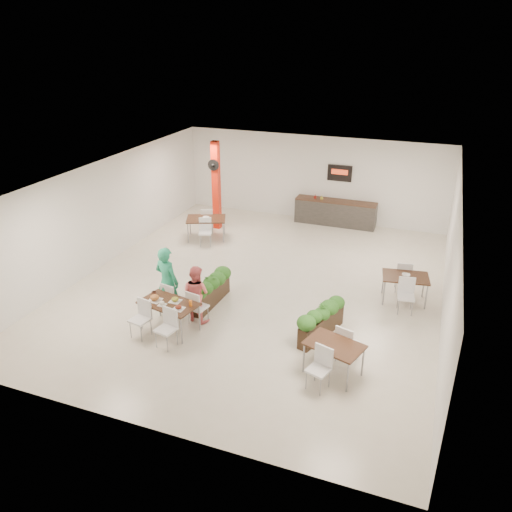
% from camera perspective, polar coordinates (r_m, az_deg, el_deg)
% --- Properties ---
extents(ground, '(12.00, 12.00, 0.00)m').
position_cam_1_polar(ground, '(14.36, 0.20, -3.37)').
color(ground, beige).
rests_on(ground, ground).
extents(room_shell, '(10.10, 12.10, 3.22)m').
position_cam_1_polar(room_shell, '(13.54, 0.21, 4.16)').
color(room_shell, white).
rests_on(room_shell, ground).
extents(red_column, '(0.40, 0.41, 3.20)m').
position_cam_1_polar(red_column, '(18.08, -4.58, 8.12)').
color(red_column, red).
rests_on(red_column, ground).
extents(service_counter, '(3.00, 0.64, 2.20)m').
position_cam_1_polar(service_counter, '(18.94, 9.05, 4.99)').
color(service_counter, '#2B2826').
rests_on(service_counter, ground).
extents(main_table, '(1.53, 1.82, 0.92)m').
position_cam_1_polar(main_table, '(12.22, -9.95, -5.73)').
color(main_table, black).
rests_on(main_table, ground).
extents(diner_man, '(0.75, 0.57, 1.86)m').
position_cam_1_polar(diner_man, '(12.75, -10.12, -2.89)').
color(diner_man, '#249D70').
rests_on(diner_man, ground).
extents(diner_woman, '(0.82, 0.69, 1.48)m').
position_cam_1_polar(diner_woman, '(12.48, -6.87, -4.27)').
color(diner_woman, '#F26B6D').
rests_on(diner_woman, ground).
extents(planter_left, '(0.46, 1.72, 0.89)m').
position_cam_1_polar(planter_left, '(13.25, -5.11, -3.62)').
color(planter_left, black).
rests_on(planter_left, ground).
extents(planter_right, '(0.82, 1.65, 0.89)m').
position_cam_1_polar(planter_right, '(11.97, 7.52, -7.11)').
color(planter_right, black).
rests_on(planter_right, ground).
extents(side_table_a, '(1.57, 1.66, 0.92)m').
position_cam_1_polar(side_table_a, '(17.44, -5.72, 3.98)').
color(side_table_a, black).
rests_on(side_table_a, ground).
extents(side_table_b, '(1.30, 1.67, 0.92)m').
position_cam_1_polar(side_table_b, '(13.85, 16.69, -2.66)').
color(side_table_b, black).
rests_on(side_table_b, ground).
extents(side_table_c, '(1.35, 1.67, 0.92)m').
position_cam_1_polar(side_table_c, '(10.70, 8.90, -10.49)').
color(side_table_c, black).
rests_on(side_table_c, ground).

